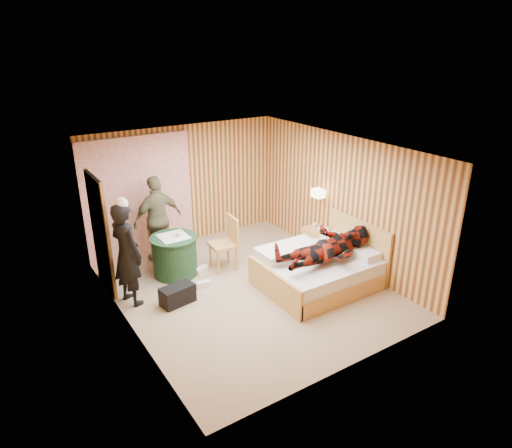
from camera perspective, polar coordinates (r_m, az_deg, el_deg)
floor at (r=8.13m, az=-1.09°, el=-8.03°), size 4.20×5.00×0.01m
ceiling at (r=7.21m, az=-1.23°, el=9.43°), size 4.20×5.00×0.01m
wall_back at (r=9.68m, az=-9.02°, el=4.80°), size 4.20×0.02×2.50m
wall_left at (r=6.81m, az=-16.37°, el=-3.42°), size 0.02×5.00×2.50m
wall_right at (r=8.80m, az=10.56°, el=2.94°), size 0.02×5.00×2.50m
curtain at (r=9.29m, az=-14.43°, el=3.32°), size 2.20×0.08×2.40m
doorway at (r=8.16m, az=-18.91°, el=-1.16°), size 0.06×0.90×2.05m
wall_lamp at (r=8.98m, az=7.80°, el=3.85°), size 0.26×0.24×0.16m
bed at (r=8.18m, az=7.75°, el=-5.63°), size 1.96×1.51×1.04m
nightstand at (r=9.24m, az=7.74°, el=-2.29°), size 0.44×0.60×0.58m
round_table at (r=8.55m, az=-10.12°, el=-3.87°), size 0.87×0.87×0.77m
chair_far at (r=9.07m, az=-11.87°, el=-1.38°), size 0.44×0.44×0.93m
chair_near at (r=8.59m, az=-3.62°, el=-1.88°), size 0.50×0.50×1.03m
duffel_bag at (r=7.74m, az=-9.79°, el=-8.71°), size 0.60×0.38×0.32m
sneaker_left at (r=8.66m, az=-6.82°, el=-5.74°), size 0.30×0.22×0.12m
sneaker_right at (r=8.19m, az=-6.63°, el=-7.50°), size 0.26×0.12×0.11m
woman_standing at (r=7.62m, az=-15.85°, el=-3.63°), size 0.60×0.74×1.76m
man_at_table at (r=8.99m, az=-12.16°, el=0.59°), size 1.06×0.56×1.72m
man_on_bed at (r=7.76m, az=9.19°, el=-1.98°), size 0.86×0.67×1.77m
book_lower at (r=9.09m, az=8.04°, el=-0.72°), size 0.19×0.24×0.02m
book_upper at (r=9.08m, az=8.04°, el=-0.61°), size 0.27×0.28×0.02m
cup_nightstand at (r=9.20m, az=7.32°, el=-0.15°), size 0.11×0.11×0.09m
cup_table at (r=8.37m, az=-9.55°, el=-1.19°), size 0.16×0.16×0.10m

